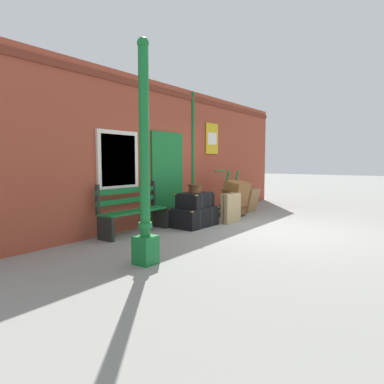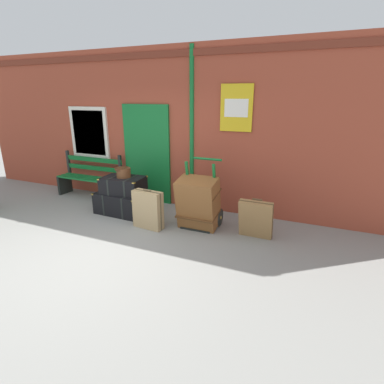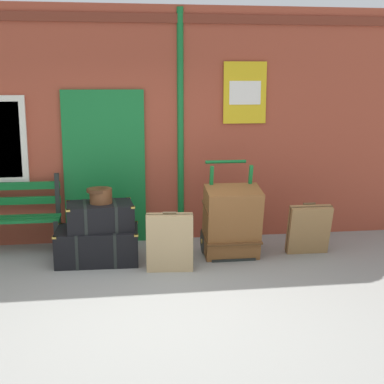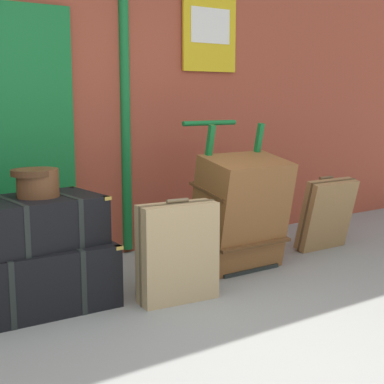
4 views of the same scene
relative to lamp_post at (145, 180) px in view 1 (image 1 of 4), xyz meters
The scene contains 11 objects.
ground_plane 3.45m from the lamp_post, ahead, with size 60.00×60.00×0.00m, color gray.
brick_facade 3.80m from the lamp_post, 32.73° to the left, with size 10.40×0.35×3.20m.
lamp_post is the anchor object (origin of this frame).
platform_bench 2.23m from the lamp_post, 49.63° to the left, with size 1.60×0.43×1.01m.
steamer_trunk_base 3.01m from the lamp_post, 21.28° to the left, with size 1.03×0.68×0.43m.
steamer_trunk_middle 2.95m from the lamp_post, 21.07° to the left, with size 0.85×0.61×0.33m.
round_hatbox 2.93m from the lamp_post, 21.22° to the left, with size 0.31×0.29×0.18m.
porters_trolley 4.57m from the lamp_post, 14.38° to the left, with size 0.71×0.62×1.19m.
large_brown_trunk 4.50m from the lamp_post, 12.19° to the left, with size 0.70×0.59×0.95m.
suitcase_caramel 5.50m from the lamp_post, ahead, with size 0.55×0.28×0.68m.
suitcase_oxblood 3.66m from the lamp_post, ahead, with size 0.57×0.25×0.72m.
Camera 1 is at (-6.64, -2.70, 1.44)m, focal length 32.12 mm.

